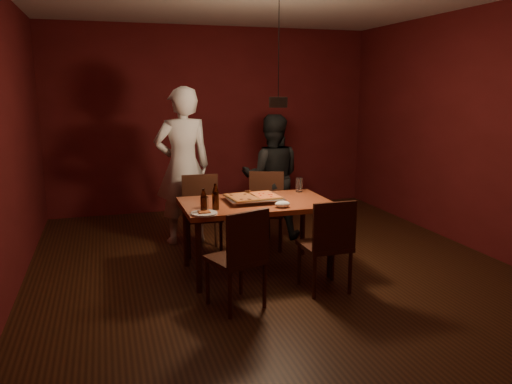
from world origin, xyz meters
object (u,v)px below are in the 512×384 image
object	(u,v)px
chair_far_right	(266,202)
diner_white	(183,166)
chair_near_right	(329,238)
beer_bottle_a	(204,201)
pizza_tray	(253,199)
pendant_lamp	(278,101)
diner_dark	(271,177)
dining_table	(256,209)
plate_slice	(204,213)
beer_bottle_b	(215,197)
chair_near_left	(241,250)
chair_far_left	(201,206)

from	to	relation	value
chair_far_right	diner_white	distance (m)	1.10
chair_near_right	beer_bottle_a	distance (m)	1.20
chair_far_right	pizza_tray	xyz separation A→B (m)	(-0.40, -0.80, 0.24)
pizza_tray	pendant_lamp	world-z (taller)	pendant_lamp
diner_dark	dining_table	bearing A→B (deg)	81.70
plate_slice	beer_bottle_b	bearing A→B (deg)	46.64
pizza_tray	plate_slice	world-z (taller)	pizza_tray
chair_far_right	chair_near_left	xyz separation A→B (m)	(-0.76, -1.65, 0.00)
beer_bottle_a	chair_near_left	bearing A→B (deg)	-68.26
chair_near_right	pendant_lamp	bearing A→B (deg)	113.83
pendant_lamp	plate_slice	bearing A→B (deg)	-162.41
dining_table	plate_slice	xyz separation A→B (m)	(-0.61, -0.36, 0.08)
chair_near_left	diner_white	bearing A→B (deg)	74.73
chair_near_left	plate_slice	world-z (taller)	chair_near_left
dining_table	chair_far_right	world-z (taller)	chair_far_right
dining_table	chair_far_left	bearing A→B (deg)	116.24
chair_far_left	diner_dark	size ratio (longest dim) A/B	0.31
chair_near_left	chair_near_right	size ratio (longest dim) A/B	1.11
diner_white	chair_near_right	bearing A→B (deg)	111.31
chair_near_right	diner_white	xyz separation A→B (m)	(-1.03, 1.98, 0.42)
chair_far_right	plate_slice	world-z (taller)	chair_far_right
chair_far_right	diner_dark	bearing A→B (deg)	-97.77
beer_bottle_b	diner_dark	distance (m)	1.69
chair_far_right	pendant_lamp	xyz separation A→B (m)	(-0.18, -0.92, 1.22)
dining_table	beer_bottle_b	xyz separation A→B (m)	(-0.47, -0.21, 0.20)
beer_bottle_a	pendant_lamp	world-z (taller)	pendant_lamp
chair_near_left	pizza_tray	xyz separation A→B (m)	(0.36, 0.85, 0.24)
chair_near_left	diner_white	distance (m)	2.13
chair_far_left	beer_bottle_b	distance (m)	1.09
beer_bottle_a	pendant_lamp	distance (m)	1.21
pizza_tray	beer_bottle_b	size ratio (longest dim) A/B	2.20
dining_table	chair_far_left	distance (m)	0.94
pendant_lamp	diner_white	bearing A→B (deg)	118.70
chair_near_left	chair_near_right	bearing A→B (deg)	-12.47
diner_white	plate_slice	bearing A→B (deg)	81.73
dining_table	pizza_tray	size ratio (longest dim) A/B	2.73
chair_far_right	chair_far_left	bearing A→B (deg)	20.06
plate_slice	pizza_tray	bearing A→B (deg)	32.45
pizza_tray	diner_white	bearing A→B (deg)	111.86
chair_far_left	dining_table	bearing A→B (deg)	119.65
chair_far_right	dining_table	bearing A→B (deg)	86.45
pizza_tray	diner_white	distance (m)	1.36
chair_far_right	plate_slice	xyz separation A→B (m)	(-0.98, -1.17, 0.22)
chair_far_right	beer_bottle_a	world-z (taller)	beer_bottle_a
plate_slice	diner_dark	size ratio (longest dim) A/B	0.16
dining_table	plate_slice	size ratio (longest dim) A/B	6.12
dining_table	plate_slice	distance (m)	0.71
chair_near_right	dining_table	bearing A→B (deg)	122.78
chair_near_right	chair_far_left	bearing A→B (deg)	119.02
chair_near_left	plate_slice	xyz separation A→B (m)	(-0.22, 0.48, 0.22)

